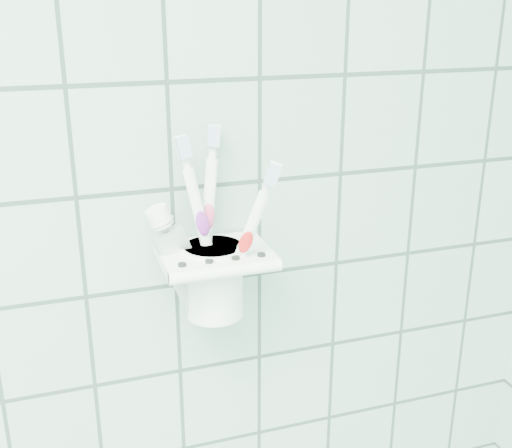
% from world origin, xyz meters
% --- Properties ---
extents(holder_bracket, '(0.12, 0.10, 0.04)m').
position_xyz_m(holder_bracket, '(0.64, 1.15, 1.30)').
color(holder_bracket, white).
rests_on(holder_bracket, wall_back).
extents(cup, '(0.07, 0.07, 0.08)m').
position_xyz_m(cup, '(0.64, 1.16, 1.27)').
color(cup, white).
rests_on(cup, holder_bracket).
extents(toothbrush_pink, '(0.04, 0.02, 0.20)m').
position_xyz_m(toothbrush_pink, '(0.65, 1.16, 1.34)').
color(toothbrush_pink, white).
rests_on(toothbrush_pink, cup).
extents(toothbrush_blue, '(0.04, 0.04, 0.20)m').
position_xyz_m(toothbrush_blue, '(0.63, 1.16, 1.34)').
color(toothbrush_blue, white).
rests_on(toothbrush_blue, cup).
extents(toothbrush_orange, '(0.06, 0.05, 0.18)m').
position_xyz_m(toothbrush_orange, '(0.64, 1.14, 1.33)').
color(toothbrush_orange, white).
rests_on(toothbrush_orange, cup).
extents(toothpaste_tube, '(0.07, 0.03, 0.14)m').
position_xyz_m(toothpaste_tube, '(0.63, 1.16, 1.31)').
color(toothpaste_tube, silver).
rests_on(toothpaste_tube, cup).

